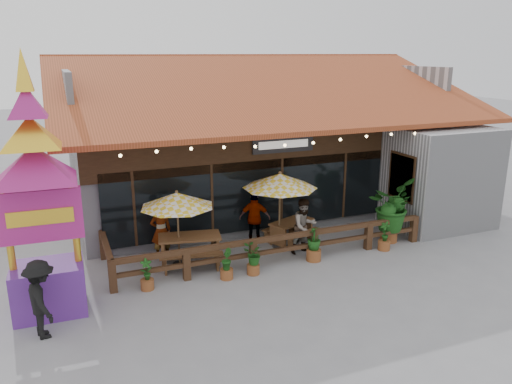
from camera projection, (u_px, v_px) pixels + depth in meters
name	position (u px, v px, depth m)	size (l,w,h in m)	color
ground	(319.00, 250.00, 16.07)	(100.00, 100.00, 0.00)	gray
restaurant_building	(251.00, 147.00, 21.47)	(15.50, 14.73, 6.09)	#BBBBC0
patio_railing	(258.00, 245.00, 14.85)	(10.00, 2.60, 0.92)	#452A18
umbrella_left	(177.00, 200.00, 14.43)	(2.43, 2.43, 2.32)	brown
umbrella_right	(280.00, 181.00, 15.76)	(3.10, 3.10, 2.55)	brown
picnic_table_left	(190.00, 245.00, 14.93)	(2.10, 1.90, 0.88)	brown
picnic_table_right	(291.00, 228.00, 16.66)	(1.92, 1.81, 0.74)	brown
thai_sign_tower	(35.00, 171.00, 11.32)	(2.56, 2.56, 6.72)	#5B2589
tropical_plant	(391.00, 207.00, 16.51)	(2.05, 2.03, 2.14)	brown
diner_a	(161.00, 231.00, 15.27)	(0.64, 0.42, 1.76)	#382211
diner_b	(304.00, 226.00, 15.63)	(0.87, 0.67, 1.78)	#382211
diner_c	(255.00, 218.00, 16.45)	(1.03, 0.43, 1.75)	#382211
pedestrian	(41.00, 299.00, 10.97)	(1.17, 0.67, 1.82)	black
planter_a	(147.00, 277.00, 13.32)	(0.36, 0.36, 0.88)	brown
planter_b	(226.00, 265.00, 13.94)	(0.37, 0.40, 0.90)	brown
planter_c	(253.00, 258.00, 14.21)	(0.59, 0.52, 0.90)	brown
planter_d	(314.00, 244.00, 15.14)	(0.59, 0.59, 1.10)	brown
planter_e	(384.00, 238.00, 16.01)	(0.39, 0.39, 0.95)	brown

